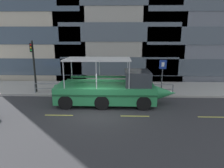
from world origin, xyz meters
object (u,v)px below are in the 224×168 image
duck_tour_boat (112,90)px  pedestrian_near_bow (144,79)px  traffic_light_pole (33,62)px  parking_sign (162,70)px

duck_tour_boat → pedestrian_near_bow: size_ratio=5.35×
duck_tour_boat → pedestrian_near_bow: 4.38m
traffic_light_pole → parking_sign: size_ratio=1.57×
traffic_light_pole → parking_sign: 10.89m
pedestrian_near_bow → traffic_light_pole: bearing=-173.9°
duck_tour_boat → traffic_light_pole: bearing=160.1°
duck_tour_boat → parking_sign: bearing=33.1°
pedestrian_near_bow → parking_sign: bearing=-25.9°
duck_tour_boat → pedestrian_near_bow: (2.72, 3.43, 0.09)m
duck_tour_boat → pedestrian_near_bow: bearing=51.6°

